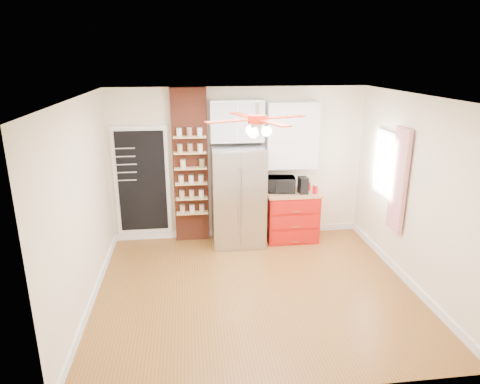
{
  "coord_description": "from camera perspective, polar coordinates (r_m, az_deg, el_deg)",
  "views": [
    {
      "loc": [
        -0.88,
        -5.35,
        3.18
      ],
      "look_at": [
        -0.11,
        0.9,
        1.18
      ],
      "focal_mm": 32.0,
      "sensor_mm": 36.0,
      "label": 1
    }
  ],
  "objects": [
    {
      "name": "fridge",
      "position": [
        7.4,
        -0.25,
        -0.54
      ],
      "size": [
        0.9,
        0.7,
        1.75
      ],
      "primitive_type": "cube",
      "color": "#B9B8BD",
      "rests_on": "floor"
    },
    {
      "name": "wall_back",
      "position": [
        7.63,
        -0.21,
        3.73
      ],
      "size": [
        4.5,
        0.02,
        2.7
      ],
      "primitive_type": "cube",
      "color": "#F3E6C3",
      "rests_on": "floor"
    },
    {
      "name": "red_cabinet",
      "position": [
        7.75,
        6.86,
        -3.12
      ],
      "size": [
        0.94,
        0.64,
        0.9
      ],
      "color": "#B4110C",
      "rests_on": "floor"
    },
    {
      "name": "ceiling_fan",
      "position": [
        5.48,
        2.29,
        9.65
      ],
      "size": [
        1.4,
        1.4,
        0.44
      ],
      "color": "silver",
      "rests_on": "ceiling"
    },
    {
      "name": "pantry_jar_beans",
      "position": [
        7.33,
        -5.09,
        3.81
      ],
      "size": [
        0.1,
        0.1,
        0.13
      ],
      "primitive_type": "cylinder",
      "rotation": [
        0.0,
        0.0,
        -0.07
      ],
      "color": "olive",
      "rests_on": "brick_pillar"
    },
    {
      "name": "pantry_jar_oats",
      "position": [
        7.32,
        -7.62,
        3.72
      ],
      "size": [
        0.09,
        0.09,
        0.14
      ],
      "primitive_type": "cylinder",
      "rotation": [
        0.0,
        0.0,
        0.05
      ],
      "color": "beige",
      "rests_on": "brick_pillar"
    },
    {
      "name": "canister_left",
      "position": [
        7.55,
        9.99,
        0.34
      ],
      "size": [
        0.12,
        0.12,
        0.15
      ],
      "primitive_type": "cylinder",
      "rotation": [
        0.0,
        0.0,
        0.39
      ],
      "color": "#BB0A14",
      "rests_on": "red_cabinet"
    },
    {
      "name": "floor",
      "position": [
        6.29,
        2.02,
        -12.79
      ],
      "size": [
        4.5,
        4.5,
        0.0
      ],
      "primitive_type": "plane",
      "color": "brown",
      "rests_on": "ground"
    },
    {
      "name": "curtain",
      "position": [
        6.7,
        20.43,
        1.5
      ],
      "size": [
        0.06,
        0.4,
        1.55
      ],
      "primitive_type": "cube",
      "color": "red",
      "rests_on": "wall_right"
    },
    {
      "name": "chalkboard",
      "position": [
        7.65,
        -12.92,
        1.38
      ],
      "size": [
        0.95,
        0.05,
        1.95
      ],
      "color": "white",
      "rests_on": "wall_back"
    },
    {
      "name": "canister_right",
      "position": [
        7.71,
        8.99,
        0.77
      ],
      "size": [
        0.11,
        0.11,
        0.15
      ],
      "primitive_type": "cylinder",
      "rotation": [
        0.0,
        0.0,
        -0.1
      ],
      "color": "#AE0910",
      "rests_on": "red_cabinet"
    },
    {
      "name": "window",
      "position": [
        7.17,
        18.92,
        3.5
      ],
      "size": [
        0.04,
        0.75,
        1.05
      ],
      "primitive_type": "cube",
      "color": "white",
      "rests_on": "wall_right"
    },
    {
      "name": "wall_left",
      "position": [
        5.82,
        -20.28,
        -1.86
      ],
      "size": [
        0.02,
        4.0,
        2.7
      ],
      "primitive_type": "cube",
      "color": "#F3E6C3",
      "rests_on": "floor"
    },
    {
      "name": "upper_glass_cabinet",
      "position": [
        7.3,
        -0.45,
        9.5
      ],
      "size": [
        0.9,
        0.35,
        0.7
      ],
      "primitive_type": "cube",
      "color": "white",
      "rests_on": "wall_back"
    },
    {
      "name": "wall_right",
      "position": [
        6.46,
        22.27,
        -0.2
      ],
      "size": [
        0.02,
        4.0,
        2.7
      ],
      "primitive_type": "cube",
      "color": "#F3E6C3",
      "rests_on": "floor"
    },
    {
      "name": "brick_pillar",
      "position": [
        7.5,
        -6.61,
        3.37
      ],
      "size": [
        0.6,
        0.16,
        2.7
      ],
      "primitive_type": "cube",
      "color": "brown",
      "rests_on": "floor"
    },
    {
      "name": "ceiling",
      "position": [
        5.44,
        2.33,
        12.53
      ],
      "size": [
        4.5,
        4.5,
        0.0
      ],
      "primitive_type": "plane",
      "color": "white",
      "rests_on": "wall_back"
    },
    {
      "name": "wall_front",
      "position": [
        3.92,
        6.85,
        -10.4
      ],
      "size": [
        4.5,
        0.02,
        2.7
      ],
      "primitive_type": "cube",
      "color": "#F3E6C3",
      "rests_on": "floor"
    },
    {
      "name": "upper_shelf_unit",
      "position": [
        7.54,
        6.95,
        7.51
      ],
      "size": [
        0.9,
        0.3,
        1.15
      ],
      "primitive_type": "cube",
      "color": "white",
      "rests_on": "wall_back"
    },
    {
      "name": "toaster_oven",
      "position": [
        7.55,
        5.45,
        1.03
      ],
      "size": [
        0.52,
        0.38,
        0.27
      ],
      "primitive_type": "imported",
      "rotation": [
        0.0,
        0.0,
        -0.12
      ],
      "color": "black",
      "rests_on": "red_cabinet"
    },
    {
      "name": "coffee_maker",
      "position": [
        7.52,
        8.41,
        0.9
      ],
      "size": [
        0.15,
        0.21,
        0.29
      ],
      "primitive_type": "cube",
      "rotation": [
        0.0,
        0.0,
        0.06
      ],
      "color": "black",
      "rests_on": "red_cabinet"
    }
  ]
}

